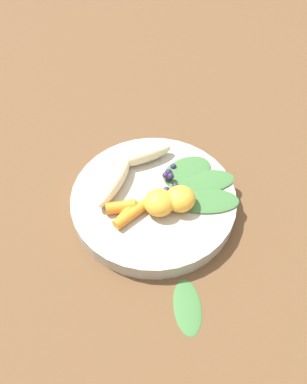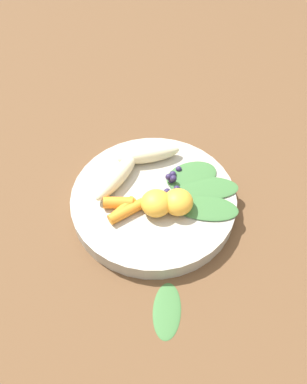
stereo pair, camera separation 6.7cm
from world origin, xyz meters
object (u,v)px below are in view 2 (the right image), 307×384
object	(u,v)px
orange_segment_near	(178,202)
kale_leaf_stray	(167,310)
bowl	(154,201)
banana_peeled_left	(116,177)
banana_peeled_right	(149,154)

from	to	relation	value
orange_segment_near	kale_leaf_stray	distance (m)	0.17
bowl	banana_peeled_left	world-z (taller)	banana_peeled_left
bowl	orange_segment_near	xyz separation A→B (m)	(0.04, 0.02, 0.03)
orange_segment_near	kale_leaf_stray	world-z (taller)	orange_segment_near
bowl	orange_segment_near	distance (m)	0.06
bowl	kale_leaf_stray	xyz separation A→B (m)	(0.18, -0.07, -0.01)
banana_peeled_right	banana_peeled_left	bearing A→B (deg)	31.66
banana_peeled_left	banana_peeled_right	distance (m)	0.08
banana_peeled_right	kale_leaf_stray	bearing A→B (deg)	83.09
banana_peeled_left	kale_leaf_stray	xyz separation A→B (m)	(0.23, -0.03, -0.04)
banana_peeled_left	banana_peeled_right	size ratio (longest dim) A/B	1.00
banana_peeled_right	orange_segment_near	xyz separation A→B (m)	(0.12, -0.01, 0.00)
kale_leaf_stray	banana_peeled_right	bearing A→B (deg)	-169.26
bowl	banana_peeled_right	size ratio (longest dim) A/B	2.49
banana_peeled_left	banana_peeled_right	world-z (taller)	same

